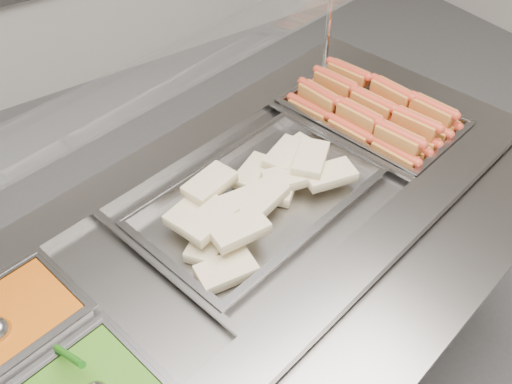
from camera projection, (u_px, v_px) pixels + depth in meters
steam_counter at (246, 301)px, 1.79m from camera, size 1.87×1.12×0.84m
tray_rail at (394, 323)px, 1.29m from camera, size 1.69×0.67×0.05m
sneeze_guard at (181, 66)px, 1.37m from camera, size 1.56×0.59×0.41m
pan_hotdogs at (371, 122)px, 1.83m from camera, size 0.42×0.57×0.09m
pan_wraps at (258, 202)px, 1.54m from camera, size 0.70×0.50×0.07m
pan_beans at (14, 326)px, 1.28m from camera, size 0.32×0.28×0.09m
hotdogs_in_buns at (374, 112)px, 1.79m from camera, size 0.37×0.52×0.11m
tortilla_wraps at (259, 192)px, 1.52m from camera, size 0.55×0.36×0.09m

